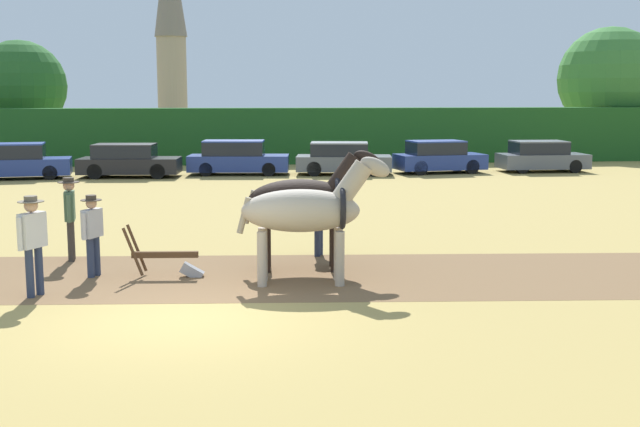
% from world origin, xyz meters
% --- Properties ---
extents(ground_plane, '(240.00, 240.00, 0.00)m').
position_xyz_m(ground_plane, '(0.00, 0.00, 0.00)').
color(ground_plane, '#A88E4C').
extents(plowed_furrow_strip, '(27.39, 6.24, 0.01)m').
position_xyz_m(plowed_furrow_strip, '(-1.94, 3.07, 0.00)').
color(plowed_furrow_strip, brown).
rests_on(plowed_furrow_strip, ground).
extents(hedgerow, '(78.86, 1.60, 2.85)m').
position_xyz_m(hedgerow, '(0.00, 28.62, 1.42)').
color(hedgerow, '#1E511E').
rests_on(hedgerow, ground).
extents(tree_center_left, '(4.91, 4.91, 6.43)m').
position_xyz_m(tree_center_left, '(-10.46, 32.44, 3.97)').
color(tree_center_left, '#423323').
rests_on(tree_center_left, ground).
extents(tree_center, '(5.92, 5.92, 7.37)m').
position_xyz_m(tree_center, '(22.50, 31.74, 4.40)').
color(tree_center, '#4C3823').
rests_on(tree_center, ground).
extents(church_spire, '(2.98, 2.98, 19.37)m').
position_xyz_m(church_spire, '(-4.53, 63.37, 10.14)').
color(church_spire, gray).
rests_on(church_spire, ground).
extents(draft_horse_lead_left, '(2.96, 1.03, 2.50)m').
position_xyz_m(draft_horse_lead_left, '(2.20, 2.12, 1.40)').
color(draft_horse_lead_left, '#B2A38E').
rests_on(draft_horse_lead_left, ground).
extents(draft_horse_lead_right, '(2.89, 1.15, 2.53)m').
position_xyz_m(draft_horse_lead_right, '(2.29, 3.36, 1.42)').
color(draft_horse_lead_right, black).
rests_on(draft_horse_lead_right, ground).
extents(plow, '(1.57, 0.49, 1.13)m').
position_xyz_m(plow, '(-0.42, 2.95, 0.32)').
color(plow, '#4C331E').
rests_on(plow, ground).
extents(farmer_at_plow, '(0.41, 0.59, 1.63)m').
position_xyz_m(farmer_at_plow, '(-1.96, 3.17, 0.94)').
color(farmer_at_plow, '#28334C').
rests_on(farmer_at_plow, ground).
extents(farmer_beside_team, '(0.40, 0.59, 1.59)m').
position_xyz_m(farmer_beside_team, '(2.70, 4.73, 0.91)').
color(farmer_beside_team, '#28334C').
rests_on(farmer_beside_team, ground).
extents(farmer_onlooker_left, '(0.46, 0.61, 1.81)m').
position_xyz_m(farmer_onlooker_left, '(-2.74, 1.68, 1.08)').
color(farmer_onlooker_left, '#28334C').
rests_on(farmer_onlooker_left, ground).
extents(farmer_onlooker_right, '(0.46, 0.69, 1.81)m').
position_xyz_m(farmer_onlooker_right, '(-2.70, 4.80, 1.08)').
color(farmer_onlooker_right, '#38332D').
rests_on(farmer_onlooker_right, ground).
extents(parked_car_center_left, '(4.48, 2.27, 1.51)m').
position_xyz_m(parked_car_center_left, '(-8.26, 22.25, 0.72)').
color(parked_car_center_left, navy).
rests_on(parked_car_center_left, ground).
extents(parked_car_center, '(4.39, 2.16, 1.44)m').
position_xyz_m(parked_car_center, '(-3.63, 22.44, 0.70)').
color(parked_car_center, black).
rests_on(parked_car_center, ground).
extents(parked_car_center_right, '(4.58, 2.19, 1.52)m').
position_xyz_m(parked_car_center_right, '(1.05, 23.04, 0.73)').
color(parked_car_center_right, navy).
rests_on(parked_car_center_right, ground).
extents(parked_car_right, '(4.41, 2.39, 1.44)m').
position_xyz_m(parked_car_right, '(5.71, 22.52, 0.70)').
color(parked_car_right, '#565B66').
rests_on(parked_car_right, ground).
extents(parked_car_far_right, '(4.20, 2.28, 1.47)m').
position_xyz_m(parked_car_far_right, '(10.16, 22.76, 0.71)').
color(parked_car_far_right, navy).
rests_on(parked_car_far_right, ground).
extents(parked_car_end_right, '(3.98, 1.80, 1.43)m').
position_xyz_m(parked_car_end_right, '(15.04, 22.82, 0.69)').
color(parked_car_end_right, '#565B66').
rests_on(parked_car_end_right, ground).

